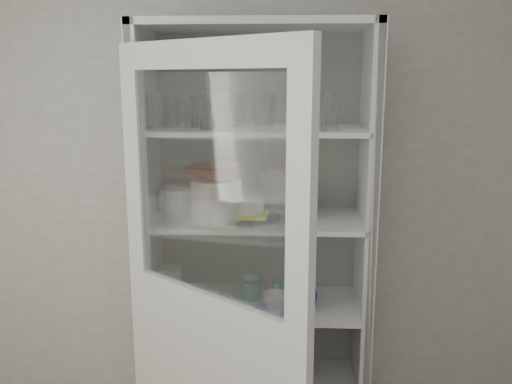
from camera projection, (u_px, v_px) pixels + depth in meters
The scene contains 34 objects.
wall_back at pixel (218, 197), 2.65m from camera, with size 3.60×0.02×2.60m, color #A5A39B.
pantry_cabinet at pixel (257, 279), 2.55m from camera, with size 1.00×0.45×2.10m.
cupboard_door at pixel (211, 350), 2.02m from camera, with size 0.74×0.58×2.00m.
tumbler_0 at pixel (155, 111), 2.23m from camera, with size 0.08×0.08×0.15m, color silver.
tumbler_1 at pixel (208, 115), 2.18m from camera, with size 0.06×0.06×0.13m, color silver.
tumbler_2 at pixel (209, 113), 2.19m from camera, with size 0.07×0.07×0.14m, color silver.
tumbler_3 at pixel (264, 111), 2.19m from camera, with size 0.08×0.08×0.16m, color silver.
tumbler_4 at pixel (306, 112), 2.19m from camera, with size 0.07×0.07×0.15m, color silver.
tumbler_5 at pixel (330, 112), 2.18m from camera, with size 0.08×0.08×0.15m, color silver.
tumbler_6 at pixel (320, 114), 2.19m from camera, with size 0.07×0.07×0.13m, color silver.
tumbler_7 at pixel (192, 112), 2.34m from camera, with size 0.06×0.06×0.13m, color silver.
tumbler_8 at pixel (171, 112), 2.34m from camera, with size 0.07×0.07×0.13m, color silver.
tumbler_9 at pixel (200, 109), 2.31m from camera, with size 0.08×0.08×0.15m, color silver.
tumbler_10 at pixel (232, 111), 2.31m from camera, with size 0.07×0.07×0.14m, color silver.
goblet_0 at pixel (217, 106), 2.41m from camera, with size 0.08×0.08×0.18m, color silver, non-canonical shape.
goblet_1 at pixel (241, 107), 2.42m from camera, with size 0.07×0.07×0.16m, color silver, non-canonical shape.
goblet_2 at pixel (269, 108), 2.44m from camera, with size 0.07×0.07×0.15m, color silver, non-canonical shape.
goblet_3 at pixel (323, 107), 2.42m from camera, with size 0.07×0.07×0.16m, color silver, non-canonical shape.
plate_stack_front at pixel (216, 207), 2.37m from camera, with size 0.23×0.23×0.11m, color white.
plate_stack_back at pixel (180, 199), 2.53m from camera, with size 0.20×0.20×0.11m, color white.
cream_bowl at pixel (216, 187), 2.35m from camera, with size 0.22×0.22×0.07m, color beige.
terracotta_bowl at pixel (216, 172), 2.34m from camera, with size 0.24×0.24×0.06m, color maroon.
glass_platter at pixel (248, 217), 2.39m from camera, with size 0.28×0.28×0.02m, color silver.
yellow_trivet at pixel (248, 214), 2.39m from camera, with size 0.18×0.18×0.01m, color #FFFB32.
white_ramekin at pixel (248, 205), 2.38m from camera, with size 0.14×0.14×0.06m, color white.
grey_bowl_stack at pixel (303, 200), 2.40m from camera, with size 0.13×0.13×0.16m, color #ADB6B6.
mug_blue at pixel (303, 299), 2.40m from camera, with size 0.12×0.12×0.09m, color #0A07A3.
mug_teal at pixel (282, 290), 2.51m from camera, with size 0.09×0.09×0.09m, color teal.
mug_white at pixel (275, 303), 2.35m from camera, with size 0.10×0.10×0.10m, color white.
teal_jar at pixel (251, 288), 2.52m from camera, with size 0.09×0.09×0.10m.
measuring_cups at pixel (216, 300), 2.46m from camera, with size 0.09×0.09×0.04m, color #B7B7B7.
white_canister at pixel (170, 281), 2.56m from camera, with size 0.11×0.11×0.13m, color white.
cream_dish at pixel (223, 368), 2.60m from camera, with size 0.26×0.26×0.08m, color beige.
tin_box at pixel (270, 377), 2.55m from camera, with size 0.21×0.14×0.06m, color #90919B.
Camera 1 is at (0.32, -1.07, 1.88)m, focal length 38.00 mm.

